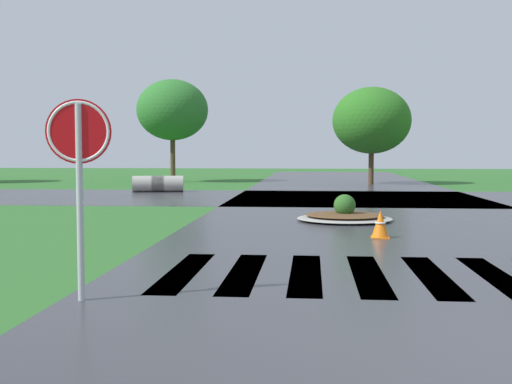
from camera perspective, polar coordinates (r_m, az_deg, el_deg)
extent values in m
cube|color=#35353A|center=(15.16, 11.52, -3.13)|extent=(9.43, 80.00, 0.01)
cube|color=#35353A|center=(24.40, 9.06, -0.54)|extent=(90.00, 8.48, 0.01)
cube|color=white|center=(9.54, -6.48, -7.09)|extent=(0.45, 3.18, 0.01)
cube|color=white|center=(9.40, -1.06, -7.22)|extent=(0.45, 3.18, 0.01)
cube|color=white|center=(9.35, 4.48, -7.29)|extent=(0.45, 3.18, 0.01)
cube|color=white|center=(9.39, 10.03, -7.30)|extent=(0.45, 3.18, 0.01)
cube|color=white|center=(9.51, 15.48, -7.23)|extent=(0.45, 3.18, 0.01)
cube|color=white|center=(9.71, 20.75, -7.11)|extent=(0.45, 3.18, 0.01)
cylinder|color=#B2B5BA|center=(7.79, -15.52, -0.97)|extent=(0.08, 0.08, 2.34)
cylinder|color=red|center=(7.77, -15.63, 5.25)|extent=(0.75, 0.19, 0.76)
torus|color=white|center=(7.77, -15.63, 5.25)|extent=(0.72, 0.20, 0.73)
ellipsoid|color=#9E9B93|center=(16.43, 7.95, -2.37)|extent=(2.44, 2.34, 0.12)
ellipsoid|color=brown|center=(16.42, 7.95, -2.05)|extent=(2.00, 1.92, 0.10)
sphere|color=#2D6023|center=(16.39, 7.96, -1.18)|extent=(0.56, 0.56, 0.56)
cylinder|color=#9E9B93|center=(28.09, -9.62, 0.72)|extent=(1.48, 0.96, 0.71)
cylinder|color=#9E9B93|center=(28.05, -7.94, 0.73)|extent=(1.48, 0.96, 0.71)
cone|color=orange|center=(13.26, 11.09, -2.85)|extent=(0.37, 0.37, 0.58)
torus|color=white|center=(13.26, 11.09, -2.73)|extent=(0.23, 0.23, 0.04)
cube|color=orange|center=(13.29, 11.07, -4.02)|extent=(0.36, 0.36, 0.03)
cylinder|color=#4C3823|center=(36.94, -7.47, 3.00)|extent=(0.28, 0.28, 2.71)
ellipsoid|color=#2D712B|center=(37.01, -7.51, 7.31)|extent=(4.09, 4.09, 3.48)
cylinder|color=#4C3823|center=(34.79, 10.29, 2.31)|extent=(0.28, 0.28, 1.96)
ellipsoid|color=#2B6E20|center=(34.82, 10.33, 6.34)|extent=(4.20, 4.20, 3.57)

